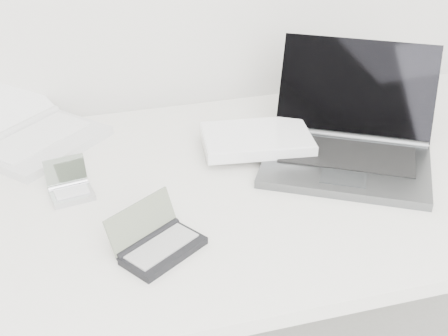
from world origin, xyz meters
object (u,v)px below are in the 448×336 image
object	(u,v)px
desk	(232,200)
netbook_open_white	(28,132)
laptop_large	(322,142)
palmtop_charcoal	(157,243)

from	to	relation	value
desk	netbook_open_white	distance (m)	0.51
desk	laptop_large	world-z (taller)	laptop_large
laptop_large	netbook_open_white	distance (m)	0.68
netbook_open_white	palmtop_charcoal	xyz separation A→B (m)	(0.22, -0.49, -0.01)
laptop_large	desk	bearing A→B (deg)	-137.76
netbook_open_white	laptop_large	bearing A→B (deg)	-63.51
laptop_large	netbook_open_white	bearing A→B (deg)	-171.64
netbook_open_white	palmtop_charcoal	bearing A→B (deg)	-108.00
desk	palmtop_charcoal	bearing A→B (deg)	-136.09
desk	palmtop_charcoal	world-z (taller)	palmtop_charcoal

